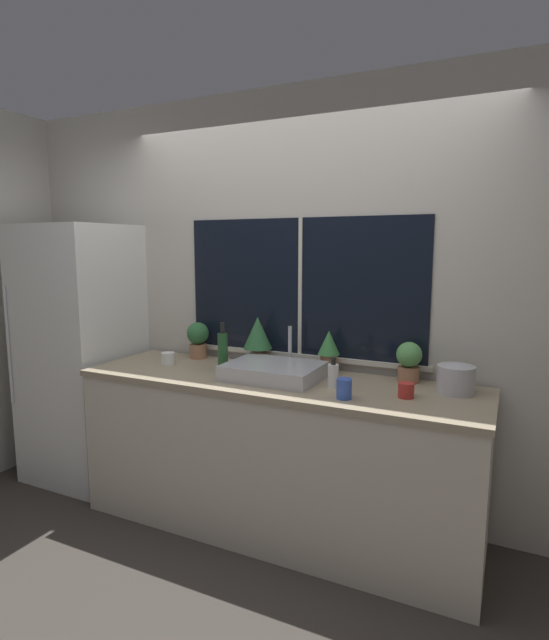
# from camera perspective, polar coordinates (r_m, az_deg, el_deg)

# --- Properties ---
(ground_plane) EXTENTS (14.00, 14.00, 0.00)m
(ground_plane) POSITION_cam_1_polar(r_m,az_deg,el_deg) (3.07, -2.92, -25.40)
(ground_plane) COLOR #38332D
(wall_back) EXTENTS (8.00, 0.09, 2.70)m
(wall_back) POSITION_cam_1_polar(r_m,az_deg,el_deg) (3.25, 3.23, 2.07)
(wall_back) COLOR #BCB7AD
(wall_back) RESTS_ON ground_plane
(wall_left) EXTENTS (0.06, 7.00, 2.70)m
(wall_left) POSITION_cam_1_polar(r_m,az_deg,el_deg) (5.11, -17.22, 4.00)
(wall_left) COLOR #BCB7AD
(wall_left) RESTS_ON ground_plane
(counter) EXTENTS (2.40, 0.70, 0.94)m
(counter) POSITION_cam_1_polar(r_m,az_deg,el_deg) (3.11, 0.11, -15.07)
(counter) COLOR beige
(counter) RESTS_ON ground_plane
(refrigerator) EXTENTS (0.71, 0.69, 1.86)m
(refrigerator) POSITION_cam_1_polar(r_m,az_deg,el_deg) (3.94, -21.16, -3.56)
(refrigerator) COLOR silver
(refrigerator) RESTS_ON ground_plane
(sink) EXTENTS (0.55, 0.46, 0.28)m
(sink) POSITION_cam_1_polar(r_m,az_deg,el_deg) (2.95, -0.09, -5.84)
(sink) COLOR #ADADB2
(sink) RESTS_ON counter
(potted_plant_far_left) EXTENTS (0.15, 0.15, 0.25)m
(potted_plant_far_left) POSITION_cam_1_polar(r_m,az_deg,el_deg) (3.51, -8.75, -2.07)
(potted_plant_far_left) COLOR #9E6B4C
(potted_plant_far_left) RESTS_ON counter
(potted_plant_center_left) EXTENTS (0.19, 0.19, 0.32)m
(potted_plant_center_left) POSITION_cam_1_polar(r_m,az_deg,el_deg) (3.26, -1.93, -1.79)
(potted_plant_center_left) COLOR #9E6B4C
(potted_plant_center_left) RESTS_ON counter
(potted_plant_center_right) EXTENTS (0.14, 0.14, 0.26)m
(potted_plant_center_right) POSITION_cam_1_polar(r_m,az_deg,el_deg) (3.08, 6.22, -3.33)
(potted_plant_center_right) COLOR #9E6B4C
(potted_plant_center_right) RESTS_ON counter
(potted_plant_far_right) EXTENTS (0.15, 0.15, 0.23)m
(potted_plant_far_right) POSITION_cam_1_polar(r_m,az_deg,el_deg) (2.96, 15.11, -4.50)
(potted_plant_far_right) COLOR #9E6B4C
(potted_plant_far_right) RESTS_ON counter
(soap_bottle) EXTENTS (0.06, 0.06, 0.17)m
(soap_bottle) POSITION_cam_1_polar(r_m,az_deg,el_deg) (2.78, 6.72, -6.28)
(soap_bottle) COLOR white
(soap_bottle) RESTS_ON counter
(bottle_tall) EXTENTS (0.06, 0.06, 0.31)m
(bottle_tall) POSITION_cam_1_polar(r_m,az_deg,el_deg) (3.12, -5.93, -3.56)
(bottle_tall) COLOR #235128
(bottle_tall) RESTS_ON counter
(mug_blue) EXTENTS (0.08, 0.08, 0.10)m
(mug_blue) POSITION_cam_1_polar(r_m,az_deg,el_deg) (2.59, 7.96, -7.78)
(mug_blue) COLOR #3351AD
(mug_blue) RESTS_ON counter
(mug_red) EXTENTS (0.08, 0.08, 0.08)m
(mug_red) POSITION_cam_1_polar(r_m,az_deg,el_deg) (2.68, 14.80, -7.77)
(mug_red) COLOR #B72D28
(mug_red) RESTS_ON counter
(mug_white) EXTENTS (0.09, 0.09, 0.08)m
(mug_white) POSITION_cam_1_polar(r_m,az_deg,el_deg) (3.39, -12.08, -4.30)
(mug_white) COLOR white
(mug_white) RESTS_ON counter
(kettle) EXTENTS (0.20, 0.20, 0.16)m
(kettle) POSITION_cam_1_polar(r_m,az_deg,el_deg) (2.83, 20.01, -6.27)
(kettle) COLOR #B2B2B7
(kettle) RESTS_ON counter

